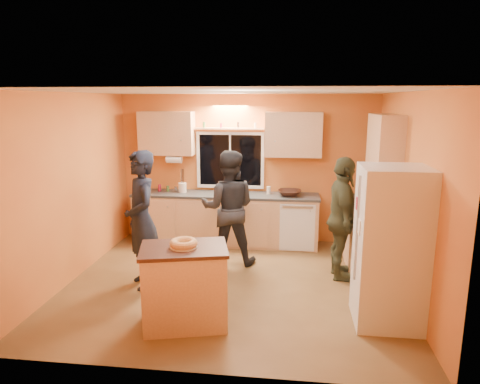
# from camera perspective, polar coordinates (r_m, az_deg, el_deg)

# --- Properties ---
(ground) EXTENTS (4.50, 4.50, 0.00)m
(ground) POSITION_cam_1_polar(r_m,az_deg,el_deg) (6.06, -1.08, -12.14)
(ground) COLOR brown
(ground) RESTS_ON ground
(room_shell) EXTENTS (4.54, 4.04, 2.61)m
(room_shell) POSITION_cam_1_polar(r_m,az_deg,el_deg) (5.98, 0.54, 3.74)
(room_shell) COLOR orange
(room_shell) RESTS_ON ground
(back_counter) EXTENTS (4.23, 0.62, 0.90)m
(back_counter) POSITION_cam_1_polar(r_m,az_deg,el_deg) (7.49, 0.80, -3.66)
(back_counter) COLOR tan
(back_counter) RESTS_ON ground
(right_counter) EXTENTS (0.62, 1.84, 0.90)m
(right_counter) POSITION_cam_1_polar(r_m,az_deg,el_deg) (6.42, 17.19, -6.97)
(right_counter) COLOR tan
(right_counter) RESTS_ON ground
(refrigerator) EXTENTS (0.72, 0.70, 1.80)m
(refrigerator) POSITION_cam_1_polar(r_m,az_deg,el_deg) (5.06, 19.40, -6.92)
(refrigerator) COLOR silver
(refrigerator) RESTS_ON ground
(island) EXTENTS (1.07, 0.85, 0.92)m
(island) POSITION_cam_1_polar(r_m,az_deg,el_deg) (4.93, -7.37, -12.26)
(island) COLOR tan
(island) RESTS_ON ground
(bundt_pastry) EXTENTS (0.31, 0.31, 0.09)m
(bundt_pastry) POSITION_cam_1_polar(r_m,az_deg,el_deg) (4.75, -7.53, -6.80)
(bundt_pastry) COLOR #DEA85B
(bundt_pastry) RESTS_ON island
(person_left) EXTENTS (0.74, 0.81, 1.86)m
(person_left) POSITION_cam_1_polar(r_m,az_deg,el_deg) (5.86, -12.98, -3.65)
(person_left) COLOR black
(person_left) RESTS_ON ground
(person_center) EXTENTS (0.89, 0.71, 1.76)m
(person_center) POSITION_cam_1_polar(r_m,az_deg,el_deg) (6.54, -1.56, -2.13)
(person_center) COLOR black
(person_center) RESTS_ON ground
(person_right) EXTENTS (0.46, 1.04, 1.74)m
(person_right) POSITION_cam_1_polar(r_m,az_deg,el_deg) (6.14, 13.45, -3.49)
(person_right) COLOR #3A3E27
(person_right) RESTS_ON ground
(mixing_bowl) EXTENTS (0.41, 0.41, 0.10)m
(mixing_bowl) POSITION_cam_1_polar(r_m,az_deg,el_deg) (7.32, 6.62, -0.11)
(mixing_bowl) COLOR black
(mixing_bowl) RESTS_ON back_counter
(utensil_crock) EXTENTS (0.14, 0.14, 0.17)m
(utensil_crock) POSITION_cam_1_polar(r_m,az_deg,el_deg) (7.59, -7.68, 0.58)
(utensil_crock) COLOR beige
(utensil_crock) RESTS_ON back_counter
(potted_plant) EXTENTS (0.35, 0.32, 0.32)m
(potted_plant) POSITION_cam_1_polar(r_m,az_deg,el_deg) (6.02, 18.45, -2.24)
(potted_plant) COLOR gray
(potted_plant) RESTS_ON right_counter
(red_box) EXTENTS (0.19, 0.16, 0.07)m
(red_box) POSITION_cam_1_polar(r_m,az_deg,el_deg) (6.45, 16.50, -2.35)
(red_box) COLOR maroon
(red_box) RESTS_ON right_counter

